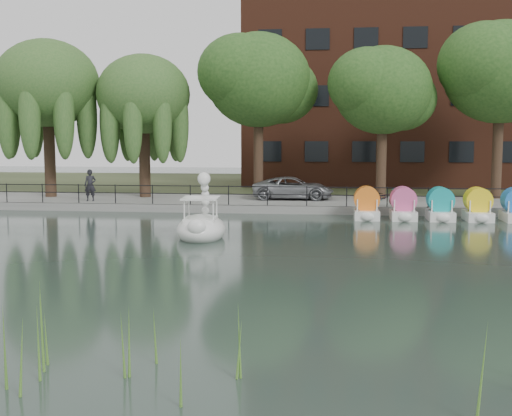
% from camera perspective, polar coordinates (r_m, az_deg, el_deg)
% --- Properties ---
extents(ground_plane, '(120.00, 120.00, 0.00)m').
position_cam_1_polar(ground_plane, '(19.71, -2.81, -5.03)').
color(ground_plane, '#384A41').
extents(promenade, '(40.00, 6.00, 0.40)m').
position_cam_1_polar(promenade, '(35.39, 1.46, 0.40)').
color(promenade, gray).
rests_on(promenade, ground_plane).
extents(kerb, '(40.00, 0.25, 0.40)m').
position_cam_1_polar(kerb, '(32.47, 0.98, -0.14)').
color(kerb, gray).
rests_on(kerb, ground_plane).
extents(land_strip, '(60.00, 22.00, 0.36)m').
position_cam_1_polar(land_strip, '(49.30, 2.94, 2.07)').
color(land_strip, '#47512D').
rests_on(land_strip, ground_plane).
extents(railing, '(32.00, 0.05, 1.00)m').
position_cam_1_polar(railing, '(32.58, 1.02, 1.55)').
color(railing, black).
rests_on(railing, promenade).
extents(apartment_building, '(20.00, 10.07, 18.00)m').
position_cam_1_polar(apartment_building, '(49.47, 11.32, 12.62)').
color(apartment_building, '#4C1E16').
rests_on(apartment_building, land_strip).
extents(willow_left, '(5.88, 5.88, 9.01)m').
position_cam_1_polar(willow_left, '(39.18, -18.07, 10.44)').
color(willow_left, '#473323').
rests_on(willow_left, promenade).
extents(willow_mid, '(5.32, 5.32, 8.15)m').
position_cam_1_polar(willow_mid, '(37.68, -9.98, 9.88)').
color(willow_mid, '#473323').
rests_on(willow_mid, promenade).
extents(broadleaf_center, '(6.00, 6.00, 9.25)m').
position_cam_1_polar(broadleaf_center, '(37.42, 0.22, 11.25)').
color(broadleaf_center, '#473323').
rests_on(broadleaf_center, promenade).
extents(broadleaf_right, '(5.40, 5.40, 8.32)m').
position_cam_1_polar(broadleaf_right, '(36.74, 11.21, 10.16)').
color(broadleaf_right, '#473323').
rests_on(broadleaf_right, promenade).
extents(broadleaf_far, '(6.30, 6.30, 9.71)m').
position_cam_1_polar(broadleaf_far, '(38.84, 20.92, 11.15)').
color(broadleaf_far, '#473323').
rests_on(broadleaf_far, promenade).
extents(minivan, '(2.52, 5.23, 1.44)m').
position_cam_1_polar(minivan, '(35.73, 3.30, 1.93)').
color(minivan, gray).
rests_on(minivan, promenade).
extents(bicycle, '(0.96, 1.81, 1.00)m').
position_cam_1_polar(bicycle, '(32.82, 11.29, 1.03)').
color(bicycle, gray).
rests_on(bicycle, promenade).
extents(pedestrian, '(0.78, 0.59, 1.98)m').
position_cam_1_polar(pedestrian, '(35.80, -14.53, 2.17)').
color(pedestrian, black).
rests_on(pedestrian, promenade).
extents(swan_boat, '(2.05, 3.10, 2.49)m').
position_cam_1_polar(swan_boat, '(24.78, -4.88, -1.41)').
color(swan_boat, white).
rests_on(swan_boat, ground_plane).
extents(pedal_boat_row, '(9.65, 1.70, 1.40)m').
position_cam_1_polar(pedal_boat_row, '(31.27, 17.60, 0.05)').
color(pedal_boat_row, white).
rests_on(pedal_boat_row, ground_plane).
extents(reed_bank, '(24.00, 2.40, 1.20)m').
position_cam_1_polar(reed_bank, '(10.18, -0.46, -12.56)').
color(reed_bank, '#669938').
rests_on(reed_bank, ground_plane).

